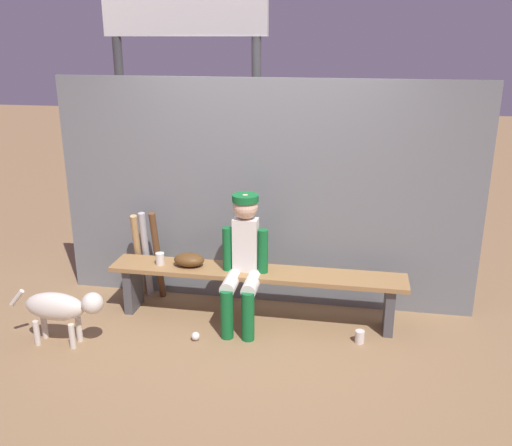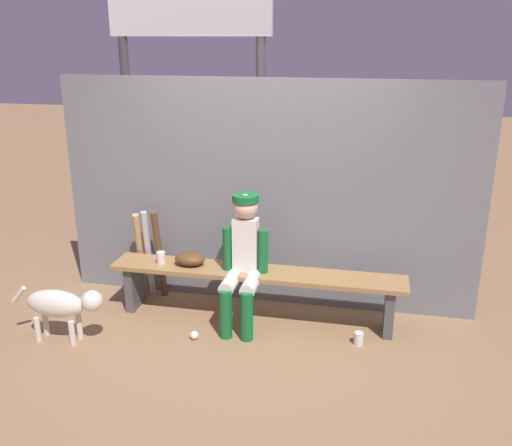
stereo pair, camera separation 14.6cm
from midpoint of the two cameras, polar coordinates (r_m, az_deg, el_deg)
name	(u,v)px [view 2 (the right image)]	position (r m, az deg, el deg)	size (l,w,h in m)	color
ground_plane	(256,318)	(5.24, 0.81, -9.68)	(30.00, 30.00, 0.00)	olive
chainlink_fence	(265,195)	(5.21, 1.74, 2.82)	(3.94, 0.03, 2.13)	slate
dugout_bench	(256,281)	(5.07, 0.83, -5.93)	(2.67, 0.36, 0.48)	olive
player_seated	(243,257)	(4.88, -0.50, -3.47)	(0.41, 0.55, 1.18)	silver
baseball_glove	(190,259)	(5.16, -5.94, -3.66)	(0.28, 0.20, 0.12)	#593819
bat_wood_dark	(159,255)	(5.51, -9.04, -3.21)	(0.06, 0.06, 0.91)	brown
bat_aluminum_silver	(148,254)	(5.59, -10.16, -3.09)	(0.06, 0.06, 0.89)	#B7B7BC
bat_wood_tan	(140,254)	(5.62, -10.94, -3.11)	(0.06, 0.06, 0.88)	tan
baseball	(194,335)	(4.92, -5.42, -11.30)	(0.07, 0.07, 0.07)	white
cup_on_ground	(359,338)	(4.91, 11.25, -11.44)	(0.08, 0.08, 0.11)	silver
cup_on_bench	(161,258)	(5.23, -8.84, -3.50)	(0.08, 0.08, 0.11)	silver
scoreboard	(195,41)	(6.19, -5.47, 17.93)	(2.03, 0.27, 3.49)	#3F3F42
dog	(62,305)	(4.99, -18.35, -7.89)	(0.84, 0.20, 0.49)	beige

